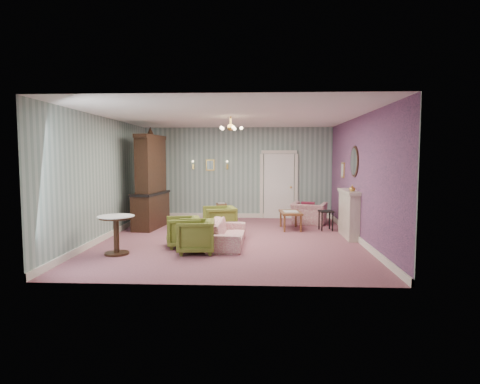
{
  "coord_description": "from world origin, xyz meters",
  "views": [
    {
      "loc": [
        0.66,
        -9.57,
        1.96
      ],
      "look_at": [
        0.2,
        0.4,
        1.1
      ],
      "focal_mm": 30.5,
      "sensor_mm": 36.0,
      "label": 1
    }
  ],
  "objects_px": {
    "olive_chair_c": "(219,219)",
    "side_table_black": "(326,221)",
    "sofa_chintz": "(227,229)",
    "olive_chair_a": "(196,235)",
    "wingback_chair": "(309,210)",
    "dresser": "(150,179)",
    "fireplace": "(349,214)",
    "coffee_table": "(290,220)",
    "pedestal_table": "(116,235)",
    "olive_chair_b": "(183,230)"
  },
  "relations": [
    {
      "from": "sofa_chintz",
      "to": "wingback_chair",
      "type": "distance_m",
      "value": 3.68
    },
    {
      "from": "wingback_chair",
      "to": "pedestal_table",
      "type": "bearing_deg",
      "value": 59.12
    },
    {
      "from": "sofa_chintz",
      "to": "wingback_chair",
      "type": "xyz_separation_m",
      "value": [
        2.18,
        2.96,
        0.06
      ]
    },
    {
      "from": "fireplace",
      "to": "side_table_black",
      "type": "relative_size",
      "value": 2.6
    },
    {
      "from": "side_table_black",
      "to": "wingback_chair",
      "type": "bearing_deg",
      "value": 106.83
    },
    {
      "from": "wingback_chair",
      "to": "dresser",
      "type": "bearing_deg",
      "value": 27.14
    },
    {
      "from": "sofa_chintz",
      "to": "coffee_table",
      "type": "bearing_deg",
      "value": -35.73
    },
    {
      "from": "olive_chair_a",
      "to": "fireplace",
      "type": "height_order",
      "value": "fireplace"
    },
    {
      "from": "coffee_table",
      "to": "sofa_chintz",
      "type": "bearing_deg",
      "value": -127.15
    },
    {
      "from": "sofa_chintz",
      "to": "wingback_chair",
      "type": "relative_size",
      "value": 1.93
    },
    {
      "from": "olive_chair_c",
      "to": "dresser",
      "type": "bearing_deg",
      "value": -129.33
    },
    {
      "from": "sofa_chintz",
      "to": "fireplace",
      "type": "relative_size",
      "value": 1.33
    },
    {
      "from": "sofa_chintz",
      "to": "wingback_chair",
      "type": "bearing_deg",
      "value": -34.88
    },
    {
      "from": "dresser",
      "to": "pedestal_table",
      "type": "distance_m",
      "value": 3.27
    },
    {
      "from": "olive_chair_a",
      "to": "side_table_black",
      "type": "bearing_deg",
      "value": 126.18
    },
    {
      "from": "olive_chair_c",
      "to": "side_table_black",
      "type": "bearing_deg",
      "value": 89.44
    },
    {
      "from": "dresser",
      "to": "fireplace",
      "type": "distance_m",
      "value": 5.36
    },
    {
      "from": "olive_chair_a",
      "to": "fireplace",
      "type": "relative_size",
      "value": 0.54
    },
    {
      "from": "sofa_chintz",
      "to": "dresser",
      "type": "height_order",
      "value": "dresser"
    },
    {
      "from": "dresser",
      "to": "side_table_black",
      "type": "distance_m",
      "value": 4.9
    },
    {
      "from": "olive_chair_b",
      "to": "fireplace",
      "type": "distance_m",
      "value": 4.05
    },
    {
      "from": "olive_chair_a",
      "to": "sofa_chintz",
      "type": "distance_m",
      "value": 0.96
    },
    {
      "from": "side_table_black",
      "to": "coffee_table",
      "type": "bearing_deg",
      "value": 170.86
    },
    {
      "from": "fireplace",
      "to": "side_table_black",
      "type": "bearing_deg",
      "value": 115.12
    },
    {
      "from": "olive_chair_a",
      "to": "side_table_black",
      "type": "relative_size",
      "value": 1.4
    },
    {
      "from": "olive_chair_c",
      "to": "dresser",
      "type": "height_order",
      "value": "dresser"
    },
    {
      "from": "sofa_chintz",
      "to": "side_table_black",
      "type": "bearing_deg",
      "value": -51.01
    },
    {
      "from": "side_table_black",
      "to": "fireplace",
      "type": "bearing_deg",
      "value": -64.88
    },
    {
      "from": "coffee_table",
      "to": "wingback_chair",
      "type": "bearing_deg",
      "value": 55.73
    },
    {
      "from": "dresser",
      "to": "coffee_table",
      "type": "xyz_separation_m",
      "value": [
        3.85,
        -0.09,
        -1.11
      ]
    },
    {
      "from": "dresser",
      "to": "sofa_chintz",
      "type": "bearing_deg",
      "value": -36.52
    },
    {
      "from": "olive_chair_b",
      "to": "wingback_chair",
      "type": "xyz_separation_m",
      "value": [
        3.12,
        3.18,
        0.06
      ]
    },
    {
      "from": "coffee_table",
      "to": "dresser",
      "type": "bearing_deg",
      "value": 178.73
    },
    {
      "from": "wingback_chair",
      "to": "olive_chair_a",
      "type": "bearing_deg",
      "value": 70.36
    },
    {
      "from": "olive_chair_c",
      "to": "fireplace",
      "type": "bearing_deg",
      "value": 72.22
    },
    {
      "from": "fireplace",
      "to": "side_table_black",
      "type": "distance_m",
      "value": 1.01
    },
    {
      "from": "olive_chair_c",
      "to": "olive_chair_a",
      "type": "bearing_deg",
      "value": -22.81
    },
    {
      "from": "olive_chair_c",
      "to": "pedestal_table",
      "type": "xyz_separation_m",
      "value": [
        -1.87,
        -2.2,
        0.0
      ]
    },
    {
      "from": "wingback_chair",
      "to": "dresser",
      "type": "height_order",
      "value": "dresser"
    },
    {
      "from": "side_table_black",
      "to": "pedestal_table",
      "type": "relative_size",
      "value": 0.68
    },
    {
      "from": "dresser",
      "to": "pedestal_table",
      "type": "bearing_deg",
      "value": -80.83
    },
    {
      "from": "olive_chair_a",
      "to": "side_table_black",
      "type": "height_order",
      "value": "olive_chair_a"
    },
    {
      "from": "side_table_black",
      "to": "pedestal_table",
      "type": "height_order",
      "value": "pedestal_table"
    },
    {
      "from": "olive_chair_b",
      "to": "dresser",
      "type": "bearing_deg",
      "value": -163.76
    },
    {
      "from": "olive_chair_c",
      "to": "side_table_black",
      "type": "relative_size",
      "value": 1.47
    },
    {
      "from": "pedestal_table",
      "to": "wingback_chair",
      "type": "bearing_deg",
      "value": 42.3
    },
    {
      "from": "dresser",
      "to": "coffee_table",
      "type": "height_order",
      "value": "dresser"
    },
    {
      "from": "coffee_table",
      "to": "pedestal_table",
      "type": "relative_size",
      "value": 1.21
    },
    {
      "from": "olive_chair_c",
      "to": "dresser",
      "type": "xyz_separation_m",
      "value": [
        -1.99,
        0.92,
        0.96
      ]
    },
    {
      "from": "sofa_chintz",
      "to": "pedestal_table",
      "type": "height_order",
      "value": "pedestal_table"
    }
  ]
}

